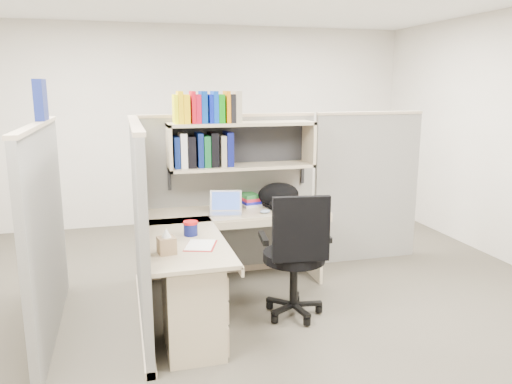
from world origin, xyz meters
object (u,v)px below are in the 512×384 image
object	(u,v)px
desk	(208,277)
task_chair	(295,274)
snack_canister	(191,228)
backpack	(280,196)
laptop	(225,203)

from	to	relation	value
desk	task_chair	size ratio (longest dim) A/B	1.62
snack_canister	backpack	bearing A→B (deg)	35.34
laptop	backpack	xyz separation A→B (m)	(0.57, 0.11, 0.01)
backpack	task_chair	size ratio (longest dim) A/B	0.38
snack_canister	task_chair	world-z (taller)	task_chair
desk	snack_canister	distance (m)	0.41
backpack	desk	bearing A→B (deg)	-128.27
snack_canister	task_chair	distance (m)	0.94
backpack	laptop	bearing A→B (deg)	-162.27
laptop	snack_canister	xyz separation A→B (m)	(-0.40, -0.57, -0.05)
desk	laptop	xyz separation A→B (m)	(0.30, 0.76, 0.40)
backpack	snack_canister	distance (m)	1.19
laptop	backpack	world-z (taller)	backpack
snack_canister	laptop	bearing A→B (deg)	55.00
desk	laptop	distance (m)	0.91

